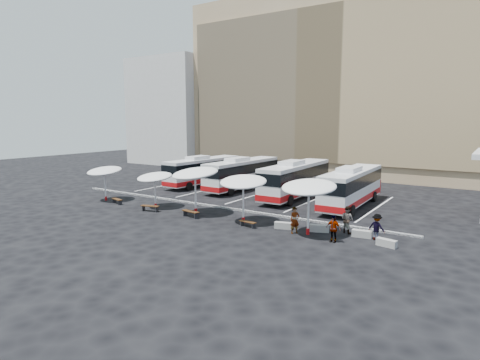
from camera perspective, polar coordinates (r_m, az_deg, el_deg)
The scene contains 26 objects.
ground at distance 35.15m, azimuth -4.07°, elevation -4.03°, with size 120.00×120.00×0.00m, color black.
sandstone_building at distance 62.82m, azimuth 14.27°, elevation 12.89°, with size 42.00×18.25×29.60m.
apartment_block at distance 73.75m, azimuth -8.22°, elevation 9.57°, with size 14.00×14.00×18.00m, color beige.
curb_divider at distance 35.52m, azimuth -3.58°, elevation -3.76°, with size 34.00×0.25×0.15m, color black.
bay_lines at distance 41.64m, azimuth 2.65°, elevation -2.01°, with size 24.15×12.00×0.01m.
bus_0 at distance 47.29m, azimuth -5.26°, elevation 1.43°, with size 3.01×11.14×3.50m.
bus_1 at distance 44.17m, azimuth 0.34°, elevation 1.03°, with size 2.92×11.44×3.61m.
bus_2 at distance 39.88m, azimuth 7.92°, elevation 0.23°, with size 3.01×11.91×3.76m.
bus_3 at distance 36.84m, azimuth 15.62°, elevation -0.80°, with size 2.90×11.51×3.64m.
sunshade_0 at distance 40.10m, azimuth -18.71°, elevation 1.21°, with size 3.55×3.59×3.33m.
sunshade_1 at distance 35.71m, azimuth -12.04°, elevation 0.40°, with size 3.06×3.10×3.17m.
sunshade_2 at distance 32.65m, azimuth -6.40°, elevation 0.93°, with size 4.62×4.66×3.93m.
sunshade_3 at distance 29.68m, azimuth 0.48°, elevation -0.28°, with size 4.25×4.28×3.64m.
sunshade_4 at distance 26.92m, azimuth 9.78°, elevation -1.03°, with size 3.69×3.73×3.80m.
wood_bench_0 at distance 38.51m, azimuth -17.11°, elevation -2.73°, with size 1.57×0.78×0.47m.
wood_bench_1 at distance 34.68m, azimuth -12.68°, elevation -3.76°, with size 1.66×0.81×0.49m.
wood_bench_2 at distance 32.07m, azimuth -7.03°, elevation -4.59°, with size 1.71×0.69×0.51m.
wood_bench_3 at distance 29.00m, azimuth 1.12°, elevation -6.09°, with size 1.40×0.57×0.42m.
conc_bench_0 at distance 28.76m, azimuth 6.18°, elevation -6.45°, with size 1.24×0.41×0.46m, color gray.
conc_bench_1 at distance 28.35m, azimuth 11.22°, elevation -6.76°, with size 1.32×0.44×0.50m, color gray.
conc_bench_2 at distance 27.77m, azimuth 16.94°, elevation -7.33°, with size 1.25×0.42×0.47m, color gray.
conc_bench_3 at distance 26.30m, azimuth 20.12°, elevation -8.40°, with size 1.22×0.41×0.46m, color gray.
passenger_0 at distance 27.53m, azimuth 7.79°, elevation -5.70°, with size 0.67×0.44×1.83m, color black.
passenger_1 at distance 28.33m, azimuth 15.01°, elevation -5.46°, with size 0.91×0.71×1.88m, color black.
passenger_2 at distance 26.08m, azimuth 13.11°, elevation -6.76°, with size 1.02×0.42×1.74m, color black.
passenger_3 at distance 27.26m, azimuth 18.89°, elevation -6.35°, with size 1.11×0.64×1.73m, color black.
Camera 1 is at (20.94, -27.15, 7.70)m, focal length 30.00 mm.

